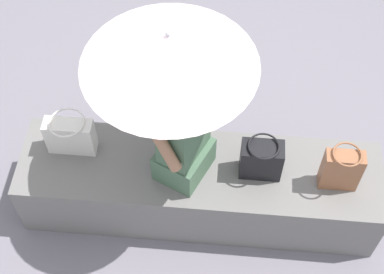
{
  "coord_description": "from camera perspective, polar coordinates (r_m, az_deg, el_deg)",
  "views": [
    {
      "loc": [
        0.12,
        -1.96,
        3.65
      ],
      "look_at": [
        -0.05,
        -0.01,
        0.85
      ],
      "focal_mm": 53.58,
      "sensor_mm": 36.0,
      "label": 1
    }
  ],
  "objects": [
    {
      "name": "parasol",
      "position": [
        2.94,
        -2.3,
        8.57
      ],
      "size": [
        0.96,
        0.96,
        1.16
      ],
      "color": "#B7B7BC",
      "rests_on": "stone_bench"
    },
    {
      "name": "ground_plane",
      "position": [
        4.14,
        0.71,
        -6.72
      ],
      "size": [
        14.0,
        14.0,
        0.0
      ],
      "primitive_type": "plane",
      "color": "slate"
    },
    {
      "name": "handbag_black",
      "position": [
        3.76,
        -12.02,
        0.16
      ],
      "size": [
        0.31,
        0.23,
        0.29
      ],
      "color": "silver",
      "rests_on": "stone_bench"
    },
    {
      "name": "shoulder_bag_spare",
      "position": [
        3.6,
        6.92,
        -2.21
      ],
      "size": [
        0.26,
        0.2,
        0.29
      ],
      "color": "black",
      "rests_on": "stone_bench"
    },
    {
      "name": "tote_bag_canvas",
      "position": [
        3.63,
        14.65,
        -3.13
      ],
      "size": [
        0.24,
        0.18,
        0.34
      ],
      "color": "brown",
      "rests_on": "stone_bench"
    },
    {
      "name": "person_seated",
      "position": [
        3.39,
        -0.86,
        0.32
      ],
      "size": [
        0.4,
        0.51,
        0.9
      ],
      "color": "#47664C",
      "rests_on": "stone_bench"
    },
    {
      "name": "stone_bench",
      "position": [
        3.93,
        0.75,
        -4.99
      ],
      "size": [
        2.38,
        0.61,
        0.5
      ],
      "primitive_type": "cube",
      "color": "slate",
      "rests_on": "ground"
    }
  ]
}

